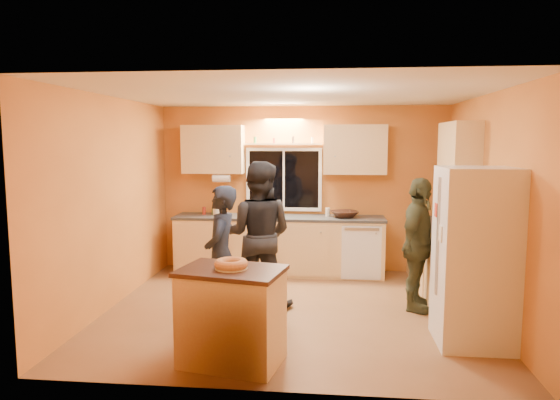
# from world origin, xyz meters

# --- Properties ---
(ground) EXTENTS (4.50, 4.50, 0.00)m
(ground) POSITION_xyz_m (0.00, 0.00, 0.00)
(ground) COLOR brown
(ground) RESTS_ON ground
(room_shell) EXTENTS (4.54, 4.04, 2.61)m
(room_shell) POSITION_xyz_m (0.12, 0.41, 1.62)
(room_shell) COLOR orange
(room_shell) RESTS_ON ground
(back_counter) EXTENTS (4.23, 0.62, 0.90)m
(back_counter) POSITION_xyz_m (0.01, 1.70, 0.45)
(back_counter) COLOR #DDAC74
(back_counter) RESTS_ON ground
(right_counter) EXTENTS (0.62, 1.84, 0.90)m
(right_counter) POSITION_xyz_m (1.95, 0.50, 0.45)
(right_counter) COLOR #DDAC74
(right_counter) RESTS_ON ground
(refrigerator) EXTENTS (0.72, 0.70, 1.80)m
(refrigerator) POSITION_xyz_m (1.89, -0.80, 0.90)
(refrigerator) COLOR silver
(refrigerator) RESTS_ON ground
(island) EXTENTS (1.04, 0.80, 0.90)m
(island) POSITION_xyz_m (-0.45, -1.50, 0.46)
(island) COLOR #DDAC74
(island) RESTS_ON ground
(bundt_pastry) EXTENTS (0.31, 0.31, 0.09)m
(bundt_pastry) POSITION_xyz_m (-0.45, -1.50, 0.94)
(bundt_pastry) COLOR #C07E4E
(bundt_pastry) RESTS_ON island
(person_left) EXTENTS (0.39, 0.58, 1.56)m
(person_left) POSITION_xyz_m (-0.78, -0.45, 0.78)
(person_left) COLOR black
(person_left) RESTS_ON ground
(person_center) EXTENTS (0.95, 0.77, 1.81)m
(person_center) POSITION_xyz_m (-0.44, 0.13, 0.91)
(person_center) COLOR black
(person_center) RESTS_ON ground
(person_right) EXTENTS (0.75, 1.03, 1.62)m
(person_right) POSITION_xyz_m (1.50, 0.18, 0.81)
(person_right) COLOR #363C26
(person_right) RESTS_ON ground
(mixing_bowl) EXTENTS (0.52, 0.52, 0.10)m
(mixing_bowl) POSITION_xyz_m (0.65, 1.70, 0.95)
(mixing_bowl) COLOR black
(mixing_bowl) RESTS_ON back_counter
(utensil_crock) EXTENTS (0.14, 0.14, 0.17)m
(utensil_crock) POSITION_xyz_m (-1.33, 1.76, 0.99)
(utensil_crock) COLOR beige
(utensil_crock) RESTS_ON back_counter
(potted_plant) EXTENTS (0.27, 0.24, 0.27)m
(potted_plant) POSITION_xyz_m (1.96, 0.39, 1.03)
(potted_plant) COLOR gray
(potted_plant) RESTS_ON right_counter
(red_box) EXTENTS (0.17, 0.13, 0.07)m
(red_box) POSITION_xyz_m (2.01, 1.06, 0.94)
(red_box) COLOR #AF2A1A
(red_box) RESTS_ON right_counter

